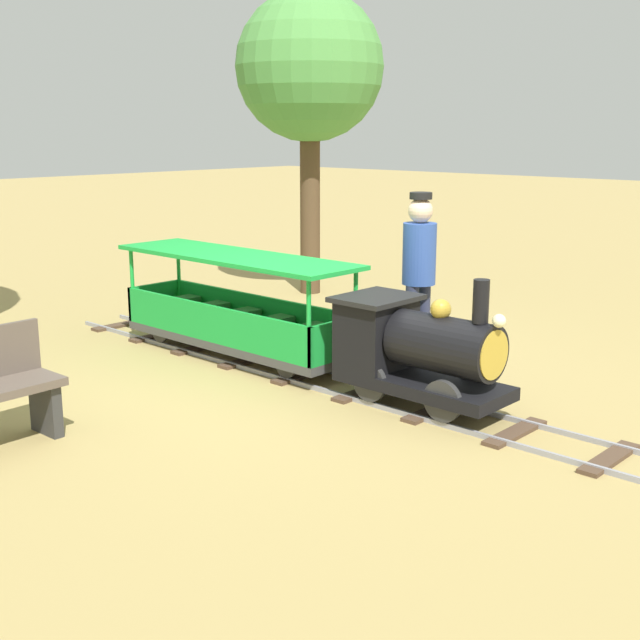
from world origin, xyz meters
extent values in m
plane|color=#A38C51|center=(0.00, 0.00, 0.00)|extent=(60.00, 60.00, 0.00)
cube|color=gray|center=(-0.23, 0.06, 0.02)|extent=(0.03, 6.40, 0.04)
cube|color=gray|center=(0.23, 0.06, 0.02)|extent=(0.03, 6.40, 0.04)
cube|color=#4C3828|center=(0.00, -2.78, 0.01)|extent=(0.70, 0.14, 0.03)
cube|color=#4C3828|center=(0.00, -2.07, 0.01)|extent=(0.70, 0.14, 0.03)
cube|color=#4C3828|center=(0.00, -1.36, 0.01)|extent=(0.70, 0.14, 0.03)
cube|color=#4C3828|center=(0.00, -0.65, 0.01)|extent=(0.70, 0.14, 0.03)
cube|color=#4C3828|center=(0.00, 0.06, 0.01)|extent=(0.70, 0.14, 0.03)
cube|color=#4C3828|center=(0.00, 0.77, 0.01)|extent=(0.70, 0.14, 0.03)
cube|color=#4C3828|center=(0.00, 1.49, 0.01)|extent=(0.70, 0.14, 0.03)
cube|color=#4C3828|center=(0.00, 2.20, 0.01)|extent=(0.70, 0.14, 0.03)
cube|color=#4C3828|center=(0.00, 2.91, 0.01)|extent=(0.70, 0.14, 0.03)
cube|color=black|center=(0.00, 1.36, 0.21)|extent=(0.58, 1.40, 0.10)
cylinder|color=black|center=(0.00, 1.56, 0.56)|extent=(0.44, 0.85, 0.44)
cylinder|color=#B7932D|center=(0.00, 1.99, 0.56)|extent=(0.37, 0.02, 0.37)
cylinder|color=black|center=(0.00, 1.86, 0.94)|extent=(0.12, 0.12, 0.32)
sphere|color=#B7932D|center=(0.00, 1.51, 0.83)|extent=(0.16, 0.16, 0.16)
cube|color=black|center=(0.00, 0.89, 0.54)|extent=(0.58, 0.45, 0.55)
cube|color=black|center=(0.00, 0.89, 0.83)|extent=(0.66, 0.53, 0.04)
sphere|color=#F2EAB2|center=(0.00, 2.02, 0.82)|extent=(0.10, 0.10, 0.10)
cylinder|color=#2D2D2D|center=(-0.23, 1.71, 0.20)|extent=(0.05, 0.32, 0.32)
cylinder|color=#2D2D2D|center=(0.23, 1.71, 0.20)|extent=(0.05, 0.32, 0.32)
cylinder|color=#2D2D2D|center=(-0.23, 1.01, 0.20)|extent=(0.05, 0.32, 0.32)
cylinder|color=#2D2D2D|center=(0.23, 1.01, 0.20)|extent=(0.05, 0.32, 0.32)
cube|color=#3F3F3F|center=(0.00, -0.84, 0.18)|extent=(0.66, 2.60, 0.08)
cube|color=green|center=(-0.31, -0.84, 0.40)|extent=(0.04, 2.60, 0.35)
cube|color=green|center=(0.31, -0.84, 0.40)|extent=(0.04, 2.60, 0.35)
cube|color=green|center=(0.00, 0.44, 0.40)|extent=(0.66, 0.04, 0.35)
cube|color=green|center=(0.00, -2.12, 0.40)|extent=(0.66, 0.04, 0.35)
cylinder|color=green|center=(-0.30, 0.41, 0.59)|extent=(0.04, 0.04, 0.75)
cylinder|color=green|center=(0.30, 0.41, 0.59)|extent=(0.04, 0.04, 0.75)
cylinder|color=green|center=(-0.30, -2.09, 0.59)|extent=(0.04, 0.04, 0.75)
cylinder|color=green|center=(0.30, -2.09, 0.59)|extent=(0.04, 0.04, 0.75)
cube|color=green|center=(0.00, -0.84, 0.99)|extent=(0.76, 2.70, 0.04)
cube|color=#2D6B33|center=(0.00, -1.76, 0.34)|extent=(0.50, 0.20, 0.24)
cube|color=#2D6B33|center=(0.00, -1.30, 0.34)|extent=(0.50, 0.20, 0.24)
cube|color=#2D6B33|center=(0.00, -0.84, 0.34)|extent=(0.50, 0.20, 0.24)
cube|color=#2D6B33|center=(0.00, -0.38, 0.34)|extent=(0.50, 0.20, 0.24)
cube|color=#2D6B33|center=(0.00, 0.08, 0.34)|extent=(0.50, 0.20, 0.24)
cylinder|color=#262626|center=(-0.23, 0.07, 0.16)|extent=(0.04, 0.24, 0.24)
cylinder|color=#262626|center=(0.23, 0.07, 0.16)|extent=(0.04, 0.24, 0.24)
cylinder|color=#262626|center=(-0.23, -1.75, 0.16)|extent=(0.04, 0.24, 0.24)
cylinder|color=#262626|center=(0.23, -1.75, 0.16)|extent=(0.04, 0.24, 0.24)
cylinder|color=#282D47|center=(-0.96, 0.67, 0.40)|extent=(0.12, 0.12, 0.80)
cylinder|color=#282D47|center=(-0.78, 0.67, 0.40)|extent=(0.12, 0.12, 0.80)
cylinder|color=#2D4C99|center=(-0.87, 0.67, 1.08)|extent=(0.30, 0.30, 0.55)
sphere|color=beige|center=(-0.87, 0.67, 1.46)|extent=(0.22, 0.22, 0.22)
cylinder|color=black|center=(-0.87, 0.67, 1.59)|extent=(0.20, 0.20, 0.06)
cube|color=#333333|center=(2.29, -0.32, 0.21)|extent=(0.09, 0.32, 0.42)
cylinder|color=#4C3823|center=(-2.87, -2.58, 1.14)|extent=(0.26, 0.26, 2.27)
sphere|color=#4C8E42|center=(-2.87, -2.58, 2.94)|extent=(1.90, 1.90, 1.90)
camera|label=1|loc=(5.13, 5.02, 2.17)|focal=46.63mm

